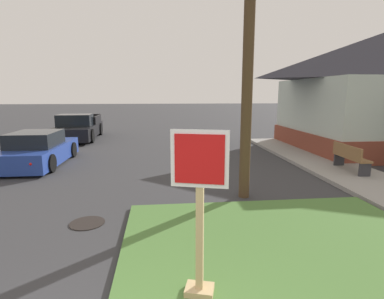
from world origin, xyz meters
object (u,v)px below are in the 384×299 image
(pickup_truck_black, at_px, (78,129))
(street_bench, at_px, (350,156))
(stop_sign, at_px, (200,219))
(manhole_cover, at_px, (87,223))
(parked_sedan_blue, at_px, (38,150))

(pickup_truck_black, relative_size, street_bench, 3.34)
(stop_sign, distance_m, street_bench, 7.98)
(pickup_truck_black, bearing_deg, street_bench, -39.56)
(manhole_cover, relative_size, pickup_truck_black, 0.13)
(stop_sign, bearing_deg, parked_sedan_blue, 121.56)
(manhole_cover, height_order, street_bench, street_bench)
(stop_sign, height_order, pickup_truck_black, stop_sign)
(manhole_cover, height_order, pickup_truck_black, pickup_truck_black)
(manhole_cover, relative_size, street_bench, 0.43)
(stop_sign, xyz_separation_m, pickup_truck_black, (-5.16, 14.54, -0.47))
(manhole_cover, bearing_deg, stop_sign, -52.01)
(parked_sedan_blue, height_order, pickup_truck_black, pickup_truck_black)
(stop_sign, bearing_deg, street_bench, 44.53)
(stop_sign, height_order, parked_sedan_blue, stop_sign)
(street_bench, bearing_deg, manhole_cover, -158.21)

